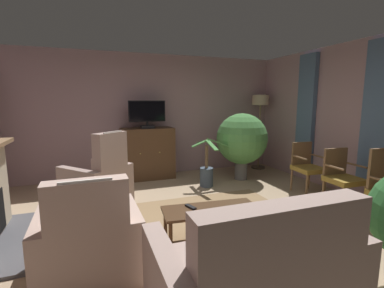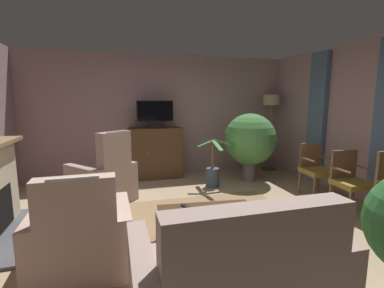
{
  "view_description": "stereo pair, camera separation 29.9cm",
  "coord_description": "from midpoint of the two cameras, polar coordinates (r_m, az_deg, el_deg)",
  "views": [
    {
      "loc": [
        -1.31,
        -3.27,
        1.66
      ],
      "look_at": [
        -0.01,
        0.27,
        1.07
      ],
      "focal_mm": 25.73,
      "sensor_mm": 36.0,
      "label": 1
    },
    {
      "loc": [
        -1.03,
        -3.36,
        1.66
      ],
      "look_at": [
        -0.01,
        0.27,
        1.07
      ],
      "focal_mm": 25.73,
      "sensor_mm": 36.0,
      "label": 2
    }
  ],
  "objects": [
    {
      "name": "armchair_facing_sofa",
      "position": [
        2.95,
        -23.35,
        -18.64
      ],
      "size": [
        0.94,
        0.82,
        1.05
      ],
      "color": "#BC9E8E",
      "rests_on": "ground_plane"
    },
    {
      "name": "curtain_panel_far",
      "position": [
        6.11,
        21.32,
        6.54
      ],
      "size": [
        0.1,
        0.44,
        2.25
      ],
      "primitive_type": "cube",
      "color": "slate"
    },
    {
      "name": "side_chair_far_end",
      "position": [
        4.84,
        27.08,
        -5.89
      ],
      "size": [
        0.5,
        0.48,
        0.92
      ],
      "color": "olive",
      "rests_on": "ground_plane"
    },
    {
      "name": "coffee_table",
      "position": [
        3.35,
        1.31,
        -13.97
      ],
      "size": [
        1.17,
        0.56,
        0.4
      ],
      "color": "#422B19",
      "rests_on": "ground_plane"
    },
    {
      "name": "armchair_in_far_corner",
      "position": [
        4.75,
        -20.46,
        -7.55
      ],
      "size": [
        1.18,
        1.19,
        1.21
      ],
      "color": "#A3897F",
      "rests_on": "ground_plane"
    },
    {
      "name": "potted_plant_leafy_by_curtain",
      "position": [
        5.4,
        1.48,
        -6.01
      ],
      "size": [
        0.78,
        0.86,
        0.95
      ],
      "color": "#3D4C5B",
      "rests_on": "ground_plane"
    },
    {
      "name": "rug_central",
      "position": [
        3.91,
        1.31,
        -16.16
      ],
      "size": [
        2.6,
        2.15,
        0.01
      ],
      "primitive_type": "cube",
      "color": "#8E704C",
      "rests_on": "ground_plane"
    },
    {
      "name": "potted_plant_small_fern_corner",
      "position": [
        5.84,
        8.85,
        0.93
      ],
      "size": [
        1.07,
        1.07,
        1.41
      ],
      "color": "slate",
      "rests_on": "ground_plane"
    },
    {
      "name": "television",
      "position": [
        5.85,
        -10.75,
        6.22
      ],
      "size": [
        0.77,
        0.2,
        0.58
      ],
      "color": "black",
      "rests_on": "tv_cabinet"
    },
    {
      "name": "sofa_floral",
      "position": [
        2.33,
        9.33,
        -25.55
      ],
      "size": [
        1.56,
        0.87,
        1.02
      ],
      "color": "#A3897F",
      "rests_on": "ground_plane"
    },
    {
      "name": "side_chair_beside_plant",
      "position": [
        5.36,
        21.23,
        -4.2
      ],
      "size": [
        0.48,
        0.51,
        0.91
      ],
      "color": "olive",
      "rests_on": "ground_plane"
    },
    {
      "name": "wall_back",
      "position": [
        6.29,
        -9.44,
        5.86
      ],
      "size": [
        6.45,
        0.1,
        2.67
      ],
      "primitive_type": "cube",
      "color": "gray",
      "rests_on": "ground_plane"
    },
    {
      "name": "tv_cabinet",
      "position": [
        6.0,
        -10.59,
        -2.14
      ],
      "size": [
        1.11,
        0.52,
        1.09
      ],
      "color": "#352315",
      "rests_on": "ground_plane"
    },
    {
      "name": "curtain_panel_near",
      "position": [
        5.08,
        32.57,
        5.38
      ],
      "size": [
        0.1,
        0.44,
        2.25
      ],
      "primitive_type": "cube",
      "color": "slate"
    },
    {
      "name": "tv_remote",
      "position": [
        3.35,
        -2.91,
        -12.92
      ],
      "size": [
        0.1,
        0.18,
        0.02
      ],
      "primitive_type": "cube",
      "rotation": [
        0.0,
        0.0,
        5.02
      ],
      "color": "black",
      "rests_on": "coffee_table"
    },
    {
      "name": "floor_lamp",
      "position": [
        6.86,
        12.76,
        7.2
      ],
      "size": [
        0.4,
        0.4,
        1.8
      ],
      "color": "#4C4233",
      "rests_on": "ground_plane"
    },
    {
      "name": "wall_right_with_window",
      "position": [
        5.31,
        31.24,
        4.14
      ],
      "size": [
        0.1,
        6.21,
        2.67
      ],
      "primitive_type": "cube",
      "color": "#A6858B",
      "rests_on": "ground_plane"
    },
    {
      "name": "ground_plane",
      "position": [
        3.9,
        -0.67,
        -16.65
      ],
      "size": [
        6.45,
        6.21,
        0.04
      ],
      "primitive_type": "cube",
      "color": "tan"
    }
  ]
}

